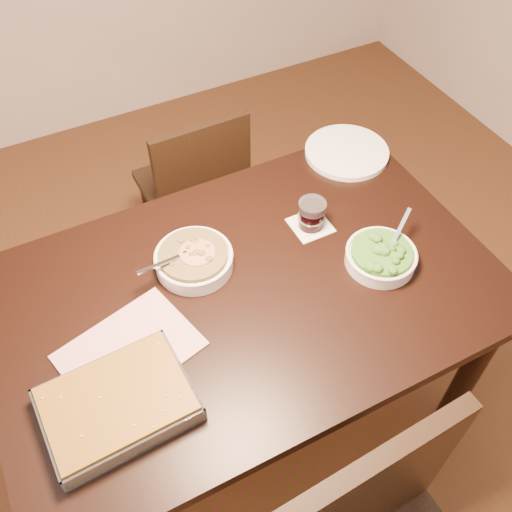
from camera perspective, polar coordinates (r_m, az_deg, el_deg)
ground at (r=2.23m, az=-0.77°, el=-15.02°), size 4.00×4.00×0.00m
table at (r=1.66m, az=-1.01°, el=-5.28°), size 1.40×0.90×0.75m
magazine_a at (r=1.50m, az=-12.54°, el=-9.19°), size 0.38×0.32×0.01m
coaster at (r=1.74m, az=5.46°, el=3.07°), size 0.12×0.12×0.00m
stew_bowl at (r=1.62m, az=-6.23°, el=-0.29°), size 0.25×0.22×0.09m
broccoli_bowl at (r=1.66m, az=12.39°, el=0.01°), size 0.21×0.20×0.08m
baking_dish at (r=1.41m, az=-13.65°, el=-14.21°), size 0.35×0.26×0.06m
wine_tumbler at (r=1.71m, az=5.58°, el=4.22°), size 0.08×0.08×0.09m
dinner_plate at (r=2.00m, az=9.05°, el=10.24°), size 0.28×0.28×0.02m
chair_far at (r=2.32m, az=-6.01°, el=6.99°), size 0.38×0.38×0.81m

